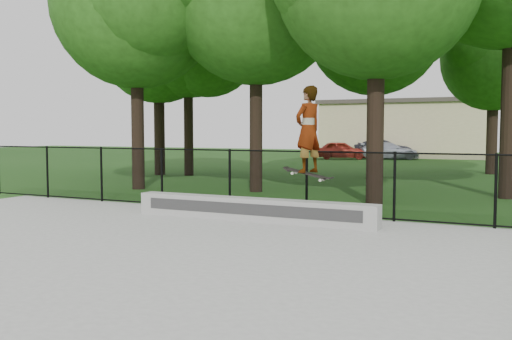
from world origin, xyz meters
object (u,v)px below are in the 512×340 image
object	(u,v)px
car_a	(341,150)
car_c	(389,151)
car_b	(383,149)
skater_airborne	(308,131)
grind_ledge	(252,209)

from	to	relation	value
car_a	car_c	bearing A→B (deg)	-86.59
car_b	skater_airborne	xyz separation A→B (m)	(5.56, -30.40, 1.32)
car_c	car_a	bearing A→B (deg)	87.01
car_c	skater_airborne	distance (m)	29.12
grind_ledge	car_b	size ratio (longest dim) A/B	1.49
skater_airborne	car_c	bearing A→B (deg)	99.43
skater_airborne	car_b	bearing A→B (deg)	100.36
car_a	car_b	distance (m)	3.64
car_a	skater_airborne	size ratio (longest dim) A/B	1.91
car_c	skater_airborne	bearing A→B (deg)	165.45
car_a	car_b	world-z (taller)	car_b
car_a	car_c	world-z (taller)	car_a
car_b	car_c	world-z (taller)	car_b
car_b	car_c	size ratio (longest dim) A/B	0.99
car_a	car_b	xyz separation A→B (m)	(2.24, 2.87, 0.05)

